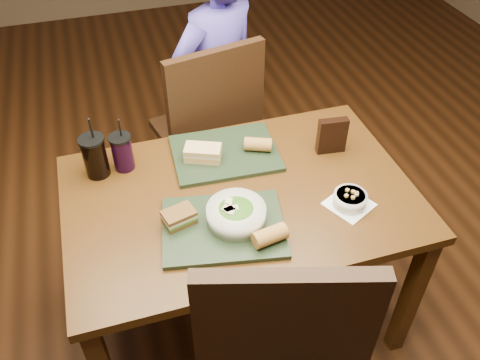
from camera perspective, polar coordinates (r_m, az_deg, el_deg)
name	(u,v)px	position (r m, az deg, el deg)	size (l,w,h in m)	color
ground	(240,308)	(2.48, 0.00, -14.21)	(6.00, 6.00, 0.00)	#381C0B
dining_table	(240,211)	(1.97, 0.00, -3.47)	(1.30, 0.85, 0.75)	#44270D
chair_far	(212,128)	(2.49, -3.20, 5.81)	(0.55, 0.55, 1.07)	black
diner	(217,87)	(2.59, -2.63, 10.43)	(0.51, 0.34, 1.41)	#493AA1
tray_near	(223,227)	(1.77, -1.88, -5.34)	(0.42, 0.32, 0.02)	black
tray_far	(225,153)	(2.07, -1.69, 3.03)	(0.42, 0.32, 0.02)	black
salad_bowl	(236,213)	(1.76, -0.44, -3.78)	(0.21, 0.21, 0.07)	silver
soup_bowl	(350,199)	(1.88, 12.25, -2.13)	(0.20, 0.20, 0.06)	white
sandwich_near	(179,217)	(1.77, -6.85, -4.15)	(0.12, 0.10, 0.05)	#593819
sandwich_far	(203,153)	(2.02, -4.19, 3.06)	(0.16, 0.13, 0.06)	tan
baguette_near	(270,235)	(1.70, 3.37, -6.24)	(0.06, 0.06, 0.12)	#AD7533
baguette_far	(258,144)	(2.06, 2.03, 4.02)	(0.06, 0.06, 0.11)	#AD7533
cup_cola	(95,156)	(2.01, -15.98, 2.58)	(0.10, 0.10, 0.26)	black
cup_berry	(122,152)	(2.02, -13.08, 3.07)	(0.09, 0.09, 0.23)	black
chip_bag	(332,136)	(2.08, 10.29, 4.91)	(0.12, 0.04, 0.15)	black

